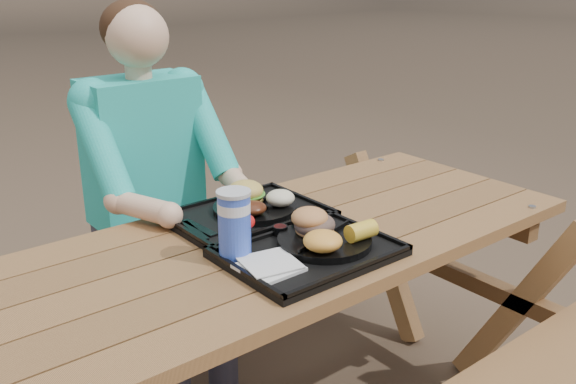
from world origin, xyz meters
TOP-DOWN VIEW (x-y plane):
  - picnic_table at (0.00, 0.00)m, footprint 1.80×1.49m
  - tray_near at (-0.05, -0.15)m, footprint 0.45×0.35m
  - tray_far at (-0.03, 0.15)m, footprint 0.45×0.35m
  - plate_near at (0.00, -0.16)m, footprint 0.26×0.26m
  - plate_far at (-0.00, 0.16)m, footprint 0.26×0.26m
  - napkin_stack at (-0.21, -0.18)m, footprint 0.14×0.14m
  - soda_cup at (-0.23, -0.06)m, footprint 0.09×0.09m
  - condiment_bbq at (-0.05, -0.03)m, footprint 0.04×0.04m
  - condiment_mustard at (0.02, -0.04)m, footprint 0.05×0.05m
  - sandwich at (0.01, -0.11)m, footprint 0.11×0.11m
  - mac_cheese at (-0.05, -0.21)m, footprint 0.10×0.10m
  - corn_cob at (0.07, -0.23)m, footprint 0.09×0.09m
  - cutlery_far at (-0.21, 0.16)m, footprint 0.03×0.15m
  - burger at (-0.00, 0.21)m, footprint 0.11×0.11m
  - baked_beans at (-0.05, 0.11)m, footprint 0.09×0.09m
  - potato_salad at (0.06, 0.11)m, footprint 0.09×0.09m
  - diner at (-0.11, 0.67)m, footprint 0.48×0.84m

SIDE VIEW (x-z plane):
  - picnic_table at x=0.00m, z-range 0.00..0.75m
  - diner at x=-0.11m, z-range 0.00..1.28m
  - tray_near at x=-0.05m, z-range 0.75..0.77m
  - tray_far at x=-0.03m, z-range 0.75..0.77m
  - cutlery_far at x=-0.21m, z-range 0.77..0.78m
  - napkin_stack at x=-0.21m, z-range 0.77..0.79m
  - plate_near at x=0.00m, z-range 0.77..0.79m
  - plate_far at x=0.00m, z-range 0.77..0.79m
  - condiment_bbq at x=-0.05m, z-range 0.77..0.80m
  - condiment_mustard at x=0.02m, z-range 0.77..0.80m
  - baked_beans at x=-0.05m, z-range 0.79..0.83m
  - corn_cob at x=0.07m, z-range 0.79..0.84m
  - potato_salad at x=0.06m, z-range 0.79..0.84m
  - mac_cheese at x=-0.05m, z-range 0.79..0.84m
  - burger at x=0.00m, z-range 0.79..0.89m
  - sandwich at x=0.01m, z-range 0.79..0.90m
  - soda_cup at x=-0.23m, z-range 0.77..0.94m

